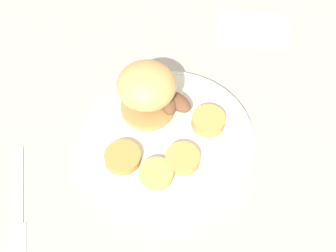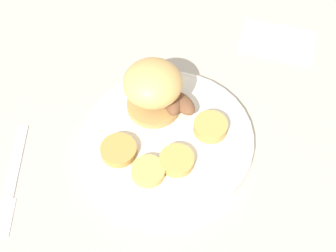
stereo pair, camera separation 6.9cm
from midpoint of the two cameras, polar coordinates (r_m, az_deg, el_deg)
name	(u,v)px [view 2 (the right image)]	position (r m, az deg, el deg)	size (l,w,h in m)	color
ground_plane	(168,141)	(0.72, 2.72, -2.07)	(4.00, 4.00, 0.00)	#B2A899
dinner_plate	(168,138)	(0.71, 2.75, -1.67)	(0.26, 0.26, 0.02)	white
sandwich	(158,88)	(0.70, 1.55, 4.49)	(0.10, 0.10, 0.09)	tan
potato_round_0	(148,171)	(0.67, 0.50, -5.76)	(0.05, 0.05, 0.01)	tan
potato_round_1	(177,160)	(0.68, 3.99, -4.42)	(0.05, 0.05, 0.01)	tan
potato_round_2	(211,127)	(0.71, 7.96, -0.29)	(0.05, 0.05, 0.02)	tan
potato_round_3	(120,152)	(0.68, -3.07, -3.44)	(0.05, 0.05, 0.01)	#BC8942
fork	(12,179)	(0.71, -15.91, -6.49)	(0.18, 0.09, 0.00)	silver
napkin	(278,41)	(0.88, 15.46, 9.84)	(0.13, 0.09, 0.01)	beige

